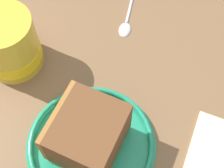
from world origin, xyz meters
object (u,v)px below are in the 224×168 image
Objects in this scene: cake_slice at (88,134)px; tea_mug at (8,44)px; teaspoon at (127,19)px; small_plate at (91,144)px.

tea_mug is at bearing 74.97° from cake_slice.
teaspoon is (16.44, -10.23, -3.92)cm from tea_mug.
small_plate is at bearing -81.07° from cake_slice.
tea_mug is (4.65, 17.76, 3.61)cm from small_plate.
tea_mug is 0.85× the size of teaspoon.
teaspoon is at bearing 19.64° from small_plate.
teaspoon is (21.09, 7.53, -0.31)cm from small_plate.
cake_slice reaches higher than small_plate.
small_plate is 1.73× the size of cake_slice.
teaspoon is at bearing 18.95° from cake_slice.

